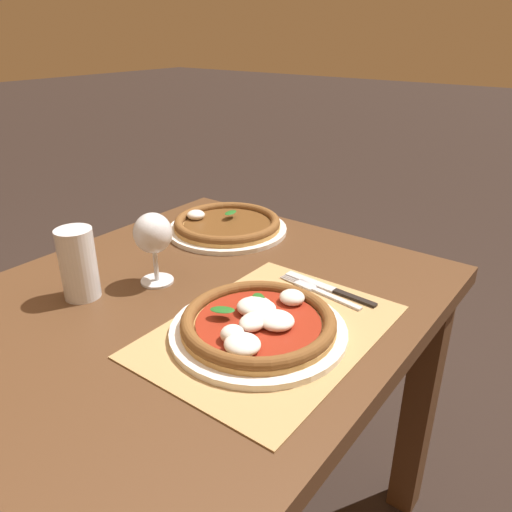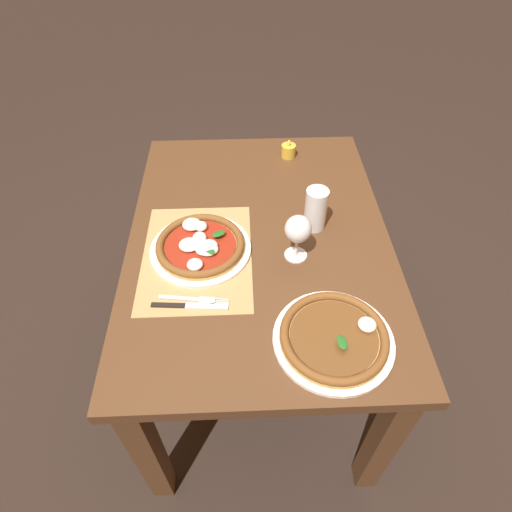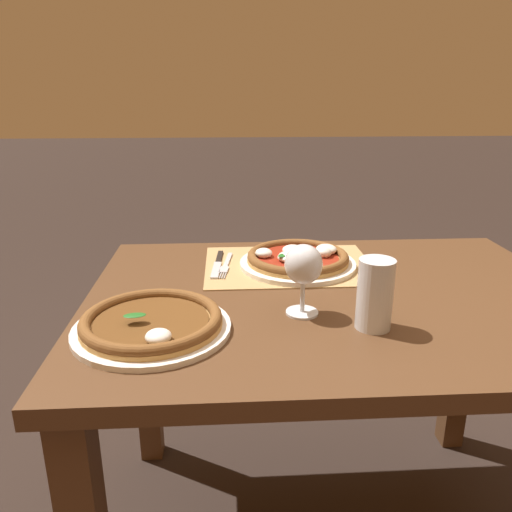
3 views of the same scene
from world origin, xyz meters
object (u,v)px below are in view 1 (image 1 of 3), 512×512
pizza_far (227,225)px  fork (319,291)px  knife (329,289)px  pizza_near (258,323)px  wine_glass (153,236)px  pint_glass (78,265)px

pizza_far → fork: (-0.15, -0.37, -0.01)m
knife → pizza_near: bearing=174.8°
wine_glass → fork: wine_glass is taller
fork → knife: knife is taller
pizza_near → fork: (0.19, -0.01, -0.02)m
pizza_far → knife: 0.40m
pizza_far → wine_glass: (-0.31, -0.07, 0.09)m
pizza_far → fork: bearing=-111.8°
wine_glass → knife: bearing=-59.4°
pint_glass → fork: 0.48m
fork → pint_glass: bearing=128.2°
fork → pizza_far: bearing=68.2°
pizza_near → pint_glass: (-0.10, 0.37, 0.05)m
pizza_near → fork: size_ratio=1.56×
wine_glass → knife: wine_glass is taller
pint_glass → pizza_near: bearing=-74.6°
fork → knife: 0.02m
wine_glass → knife: size_ratio=0.72×
wine_glass → pint_glass: 0.16m
pizza_near → fork: 0.20m
fork → knife: (0.02, -0.01, 0.00)m
pizza_near → fork: pizza_near is taller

